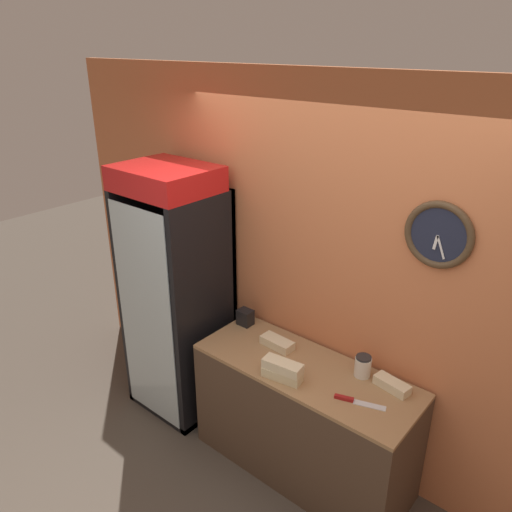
{
  "coord_description": "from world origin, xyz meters",
  "views": [
    {
      "loc": [
        1.49,
        -1.45,
        2.84
      ],
      "look_at": [
        -0.49,
        0.91,
        1.5
      ],
      "focal_mm": 35.0,
      "sensor_mm": 36.0,
      "label": 1
    }
  ],
  "objects_px": {
    "sandwich_stack_middle": "(283,366)",
    "sandwich_flat_right": "(277,343)",
    "sandwich_flat_left": "(392,385)",
    "condiment_jar": "(363,366)",
    "sandwich_stack_bottom": "(282,374)",
    "napkin_dispenser": "(245,317)",
    "beverage_cooler": "(180,282)",
    "chefs_knife": "(352,400)"
  },
  "relations": [
    {
      "from": "sandwich_stack_middle",
      "to": "sandwich_flat_right",
      "type": "xyz_separation_m",
      "value": [
        -0.25,
        0.26,
        -0.06
      ]
    },
    {
      "from": "sandwich_flat_left",
      "to": "condiment_jar",
      "type": "relative_size",
      "value": 1.67
    },
    {
      "from": "sandwich_flat_right",
      "to": "condiment_jar",
      "type": "xyz_separation_m",
      "value": [
        0.62,
        0.09,
        0.04
      ]
    },
    {
      "from": "sandwich_stack_bottom",
      "to": "sandwich_flat_right",
      "type": "bearing_deg",
      "value": 133.01
    },
    {
      "from": "sandwich_stack_middle",
      "to": "napkin_dispenser",
      "type": "distance_m",
      "value": 0.71
    },
    {
      "from": "sandwich_stack_bottom",
      "to": "sandwich_flat_right",
      "type": "distance_m",
      "value": 0.36
    },
    {
      "from": "beverage_cooler",
      "to": "sandwich_stack_middle",
      "type": "relative_size",
      "value": 7.58
    },
    {
      "from": "beverage_cooler",
      "to": "sandwich_flat_right",
      "type": "bearing_deg",
      "value": 3.86
    },
    {
      "from": "sandwich_stack_bottom",
      "to": "condiment_jar",
      "type": "xyz_separation_m",
      "value": [
        0.37,
        0.36,
        0.04
      ]
    },
    {
      "from": "condiment_jar",
      "to": "sandwich_flat_right",
      "type": "bearing_deg",
      "value": -171.54
    },
    {
      "from": "chefs_knife",
      "to": "napkin_dispenser",
      "type": "xyz_separation_m",
      "value": [
        -1.07,
        0.25,
        0.05
      ]
    },
    {
      "from": "sandwich_flat_left",
      "to": "condiment_jar",
      "type": "distance_m",
      "value": 0.21
    },
    {
      "from": "sandwich_stack_bottom",
      "to": "chefs_knife",
      "type": "height_order",
      "value": "sandwich_stack_bottom"
    },
    {
      "from": "sandwich_stack_bottom",
      "to": "sandwich_stack_middle",
      "type": "distance_m",
      "value": 0.06
    },
    {
      "from": "sandwich_flat_left",
      "to": "napkin_dispenser",
      "type": "relative_size",
      "value": 1.99
    },
    {
      "from": "sandwich_stack_middle",
      "to": "chefs_knife",
      "type": "height_order",
      "value": "sandwich_stack_middle"
    },
    {
      "from": "sandwich_flat_left",
      "to": "chefs_knife",
      "type": "xyz_separation_m",
      "value": [
        -0.13,
        -0.26,
        -0.02
      ]
    },
    {
      "from": "sandwich_flat_right",
      "to": "napkin_dispenser",
      "type": "bearing_deg",
      "value": 167.43
    },
    {
      "from": "sandwich_flat_left",
      "to": "napkin_dispenser",
      "type": "xyz_separation_m",
      "value": [
        -1.19,
        -0.01,
        0.03
      ]
    },
    {
      "from": "beverage_cooler",
      "to": "sandwich_flat_right",
      "type": "height_order",
      "value": "beverage_cooler"
    },
    {
      "from": "sandwich_stack_bottom",
      "to": "condiment_jar",
      "type": "height_order",
      "value": "condiment_jar"
    },
    {
      "from": "condiment_jar",
      "to": "napkin_dispenser",
      "type": "height_order",
      "value": "condiment_jar"
    },
    {
      "from": "napkin_dispenser",
      "to": "condiment_jar",
      "type": "bearing_deg",
      "value": 0.58
    },
    {
      "from": "sandwich_flat_right",
      "to": "chefs_knife",
      "type": "distance_m",
      "value": 0.72
    },
    {
      "from": "sandwich_stack_middle",
      "to": "condiment_jar",
      "type": "bearing_deg",
      "value": 43.71
    },
    {
      "from": "sandwich_flat_right",
      "to": "sandwich_stack_bottom",
      "type": "bearing_deg",
      "value": -46.99
    },
    {
      "from": "sandwich_flat_right",
      "to": "sandwich_flat_left",
      "type": "bearing_deg",
      "value": 6.08
    },
    {
      "from": "sandwich_stack_middle",
      "to": "condiment_jar",
      "type": "xyz_separation_m",
      "value": [
        0.37,
        0.36,
        -0.02
      ]
    },
    {
      "from": "chefs_knife",
      "to": "napkin_dispenser",
      "type": "distance_m",
      "value": 1.1
    },
    {
      "from": "sandwich_stack_bottom",
      "to": "sandwich_stack_middle",
      "type": "xyz_separation_m",
      "value": [
        0.0,
        0.0,
        0.06
      ]
    },
    {
      "from": "beverage_cooler",
      "to": "chefs_knife",
      "type": "relative_size",
      "value": 6.78
    },
    {
      "from": "sandwich_stack_bottom",
      "to": "chefs_knife",
      "type": "relative_size",
      "value": 0.9
    },
    {
      "from": "sandwich_stack_middle",
      "to": "chefs_knife",
      "type": "xyz_separation_m",
      "value": [
        0.45,
        0.09,
        -0.09
      ]
    },
    {
      "from": "sandwich_stack_middle",
      "to": "sandwich_flat_right",
      "type": "height_order",
      "value": "sandwich_stack_middle"
    },
    {
      "from": "napkin_dispenser",
      "to": "sandwich_stack_bottom",
      "type": "bearing_deg",
      "value": -29.4
    },
    {
      "from": "condiment_jar",
      "to": "sandwich_stack_bottom",
      "type": "bearing_deg",
      "value": -136.29
    },
    {
      "from": "sandwich_stack_middle",
      "to": "chefs_knife",
      "type": "bearing_deg",
      "value": 11.5
    },
    {
      "from": "sandwich_flat_left",
      "to": "condiment_jar",
      "type": "xyz_separation_m",
      "value": [
        -0.21,
        0.0,
        0.04
      ]
    },
    {
      "from": "sandwich_flat_left",
      "to": "chefs_knife",
      "type": "distance_m",
      "value": 0.29
    },
    {
      "from": "beverage_cooler",
      "to": "napkin_dispenser",
      "type": "height_order",
      "value": "beverage_cooler"
    },
    {
      "from": "chefs_knife",
      "to": "napkin_dispenser",
      "type": "bearing_deg",
      "value": 166.65
    },
    {
      "from": "sandwich_flat_left",
      "to": "sandwich_flat_right",
      "type": "distance_m",
      "value": 0.83
    }
  ]
}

